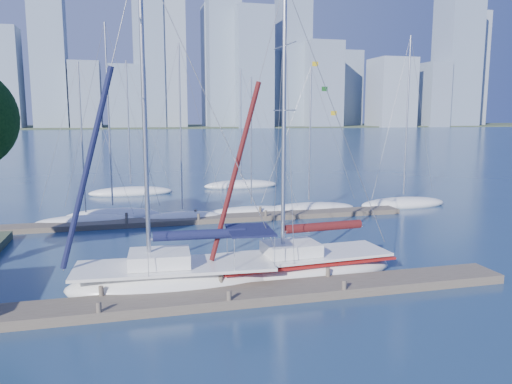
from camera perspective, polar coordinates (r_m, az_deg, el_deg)
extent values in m
plane|color=navy|center=(21.48, -3.57, -12.38)|extent=(700.00, 700.00, 0.00)
cube|color=#51473B|center=(21.41, -3.57, -11.89)|extent=(26.00, 2.00, 0.40)
cube|color=#51473B|center=(36.93, -5.20, -3.09)|extent=(30.00, 1.80, 0.36)
cube|color=#38472D|center=(339.80, -13.87, 7.22)|extent=(800.00, 100.00, 1.50)
ellipsoid|color=white|center=(23.14, -9.21, -10.18)|extent=(9.70, 3.74, 1.67)
cube|color=white|center=(22.90, -9.26, -8.33)|extent=(8.98, 3.44, 0.13)
cube|color=white|center=(22.78, -10.98, -7.45)|extent=(2.80, 2.20, 0.61)
cylinder|color=silver|center=(21.91, -12.64, 8.59)|extent=(0.20, 0.20, 13.29)
cylinder|color=silver|center=(22.60, -6.44, -5.13)|extent=(4.50, 0.41, 0.11)
cylinder|color=black|center=(22.58, -6.44, -4.86)|extent=(4.16, 0.72, 0.44)
cube|color=black|center=(22.82, -0.71, -4.37)|extent=(2.17, 2.77, 0.09)
ellipsoid|color=white|center=(24.81, 5.38, -8.82)|extent=(9.31, 3.62, 1.60)
cube|color=white|center=(24.59, 5.41, -7.16)|extent=(8.62, 3.33, 0.13)
cube|color=white|center=(24.25, 4.03, -6.45)|extent=(2.69, 2.12, 0.59)
cylinder|color=silver|center=(23.24, 3.20, 7.76)|extent=(0.19, 0.19, 12.55)
cylinder|color=silver|center=(24.74, 7.77, -4.17)|extent=(4.32, 0.41, 0.11)
cylinder|color=#41100D|center=(24.71, 7.78, -3.93)|extent=(4.00, 0.70, 0.43)
cube|color=maroon|center=(24.64, 5.40, -7.56)|extent=(8.82, 3.46, 0.11)
ellipsoid|color=white|center=(37.87, -18.82, -3.23)|extent=(7.33, 4.33, 0.97)
cylinder|color=silver|center=(37.14, -19.27, 5.78)|extent=(0.11, 0.11, 10.48)
ellipsoid|color=white|center=(39.19, -16.01, -2.66)|extent=(7.38, 3.68, 1.17)
cylinder|color=silver|center=(38.46, -16.49, 8.33)|extent=(0.13, 0.13, 13.25)
ellipsoid|color=white|center=(37.46, -8.39, -2.98)|extent=(6.46, 3.33, 0.99)
cylinder|color=silver|center=(36.69, -8.62, 7.27)|extent=(0.11, 0.11, 11.90)
ellipsoid|color=white|center=(39.32, -0.53, -2.33)|extent=(7.43, 4.77, 0.95)
cylinder|color=silver|center=(38.64, -0.54, 5.77)|extent=(0.10, 0.10, 9.72)
ellipsoid|color=white|center=(40.74, 6.05, -1.96)|extent=(7.96, 2.50, 1.07)
cylinder|color=silver|center=(40.06, 6.19, 6.56)|extent=(0.12, 0.12, 10.52)
ellipsoid|color=white|center=(44.55, 16.47, -1.32)|extent=(8.12, 4.85, 1.19)
cylinder|color=silver|center=(43.91, 16.89, 8.26)|extent=(0.13, 0.13, 13.11)
ellipsoid|color=white|center=(50.69, -14.08, -0.04)|extent=(8.31, 5.50, 1.15)
cylinder|color=silver|center=(50.13, -14.37, 7.61)|extent=(0.13, 0.13, 11.84)
ellipsoid|color=white|center=(54.09, -1.72, 0.77)|extent=(8.31, 3.64, 1.18)
cylinder|color=silver|center=(53.57, -1.75, 7.76)|extent=(0.13, 0.13, 11.44)
cube|color=slate|center=(314.85, -27.04, 11.48)|extent=(19.60, 17.63, 55.49)
cube|color=#95A4B3|center=(332.22, -22.33, 10.10)|extent=(14.89, 17.61, 38.39)
cube|color=slate|center=(305.62, -18.87, 10.39)|extent=(16.69, 19.81, 37.61)
cube|color=slate|center=(306.55, -14.73, 10.47)|extent=(19.16, 16.86, 36.62)
cube|color=#95A4B3|center=(312.07, -10.04, 14.96)|extent=(20.24, 14.99, 84.10)
cube|color=slate|center=(330.47, -4.78, 13.97)|extent=(14.58, 17.46, 75.72)
cube|color=slate|center=(308.66, -0.33, 13.94)|extent=(21.61, 18.95, 71.10)
cube|color=#95A4B3|center=(328.89, 2.49, 11.62)|extent=(13.16, 17.11, 48.20)
cube|color=slate|center=(322.80, 7.53, 12.03)|extent=(22.62, 18.80, 52.99)
cube|color=slate|center=(362.53, 10.42, 11.49)|extent=(15.57, 17.52, 51.59)
cube|color=#95A4B3|center=(342.83, 15.21, 10.86)|extent=(24.95, 23.94, 44.06)
cube|color=slate|center=(358.76, 19.49, 10.39)|extent=(14.94, 21.38, 41.91)
cube|color=slate|center=(373.94, 21.95, 13.71)|extent=(24.12, 23.60, 87.86)
cube|color=#95A4B3|center=(405.34, 23.46, 12.69)|extent=(15.26, 17.08, 80.85)
cube|color=slate|center=(315.72, -22.71, 16.40)|extent=(18.48, 18.00, 106.42)
cube|color=slate|center=(312.18, -12.21, 15.37)|extent=(17.35, 18.00, 89.29)
cube|color=slate|center=(318.59, -3.78, 17.12)|extent=(19.77, 18.00, 108.15)
cube|color=slate|center=(328.60, 4.25, 15.08)|extent=(19.53, 18.00, 87.99)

